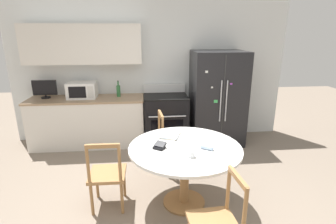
% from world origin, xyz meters
% --- Properties ---
extents(ground_plane, '(14.00, 14.00, 0.00)m').
position_xyz_m(ground_plane, '(0.00, 0.00, 0.00)').
color(ground_plane, gray).
extents(back_wall, '(5.20, 0.44, 2.60)m').
position_xyz_m(back_wall, '(-0.31, 2.59, 1.44)').
color(back_wall, silver).
rests_on(back_wall, ground_plane).
extents(kitchen_counter, '(2.06, 0.64, 0.90)m').
position_xyz_m(kitchen_counter, '(-1.18, 2.29, 0.45)').
color(kitchen_counter, silver).
rests_on(kitchen_counter, ground_plane).
extents(refrigerator, '(0.95, 0.77, 1.72)m').
position_xyz_m(refrigerator, '(1.22, 2.21, 0.86)').
color(refrigerator, black).
rests_on(refrigerator, ground_plane).
extents(oven_range, '(0.80, 0.68, 1.08)m').
position_xyz_m(oven_range, '(0.26, 2.26, 0.47)').
color(oven_range, black).
rests_on(oven_range, ground_plane).
extents(microwave, '(0.50, 0.36, 0.28)m').
position_xyz_m(microwave, '(-1.25, 2.33, 1.04)').
color(microwave, white).
rests_on(microwave, kitchen_counter).
extents(countertop_tv, '(0.41, 0.16, 0.33)m').
position_xyz_m(countertop_tv, '(-1.91, 2.37, 1.08)').
color(countertop_tv, black).
rests_on(countertop_tv, kitchen_counter).
extents(counter_bottle, '(0.07, 0.07, 0.30)m').
position_xyz_m(counter_bottle, '(-0.60, 2.36, 1.01)').
color(counter_bottle, '#2D6B38').
rests_on(counter_bottle, kitchen_counter).
extents(dining_table, '(1.33, 1.33, 0.77)m').
position_xyz_m(dining_table, '(0.32, 0.36, 0.64)').
color(dining_table, white).
rests_on(dining_table, ground_plane).
extents(dining_chair_far, '(0.45, 0.45, 0.90)m').
position_xyz_m(dining_chair_far, '(0.26, 1.28, 0.43)').
color(dining_chair_far, '#9E7042').
rests_on(dining_chair_far, ground_plane).
extents(dining_chair_left, '(0.42, 0.42, 0.90)m').
position_xyz_m(dining_chair_left, '(-0.60, 0.37, 0.43)').
color(dining_chair_left, '#9E7042').
rests_on(dining_chair_left, ground_plane).
extents(dining_chair_near, '(0.45, 0.45, 0.90)m').
position_xyz_m(dining_chair_near, '(0.47, -0.55, 0.43)').
color(dining_chair_near, '#9E7042').
rests_on(dining_chair_near, ground_plane).
extents(candle_glass, '(0.08, 0.08, 0.08)m').
position_xyz_m(candle_glass, '(0.35, 0.10, 0.80)').
color(candle_glass, silver).
rests_on(candle_glass, dining_table).
extents(folded_napkin, '(0.15, 0.12, 0.05)m').
position_xyz_m(folded_napkin, '(0.56, 0.26, 0.79)').
color(folded_napkin, '#A3BCDB').
rests_on(folded_napkin, dining_table).
extents(wallet, '(0.17, 0.17, 0.07)m').
position_xyz_m(wallet, '(0.03, 0.34, 0.79)').
color(wallet, black).
rests_on(wallet, dining_table).
extents(mail_stack, '(0.33, 0.37, 0.02)m').
position_xyz_m(mail_stack, '(0.19, 0.71, 0.78)').
color(mail_stack, white).
rests_on(mail_stack, dining_table).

